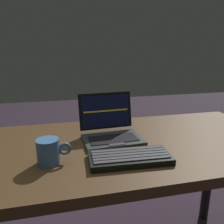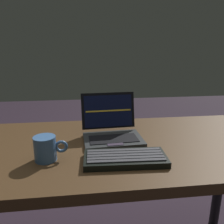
# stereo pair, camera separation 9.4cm
# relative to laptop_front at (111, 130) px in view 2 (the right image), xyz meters

# --- Properties ---
(desk) EXTENTS (1.50, 0.66, 0.73)m
(desk) POSITION_rel_laptop_front_xyz_m (0.01, -0.06, -0.13)
(desk) COLOR #442E19
(desk) RESTS_ON ground
(laptop_front) EXTENTS (0.26, 0.22, 0.19)m
(laptop_front) POSITION_rel_laptop_front_xyz_m (0.00, 0.00, 0.00)
(laptop_front) COLOR #282B2C
(laptop_front) RESTS_ON desk
(external_keyboard) EXTENTS (0.30, 0.14, 0.03)m
(external_keyboard) POSITION_rel_laptop_front_xyz_m (0.03, -0.22, -0.03)
(external_keyboard) COLOR black
(external_keyboard) RESTS_ON desk
(coffee_mug) EXTENTS (0.12, 0.08, 0.09)m
(coffee_mug) POSITION_rel_laptop_front_xyz_m (-0.25, -0.17, 0.01)
(coffee_mug) COLOR #3F679B
(coffee_mug) RESTS_ON desk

